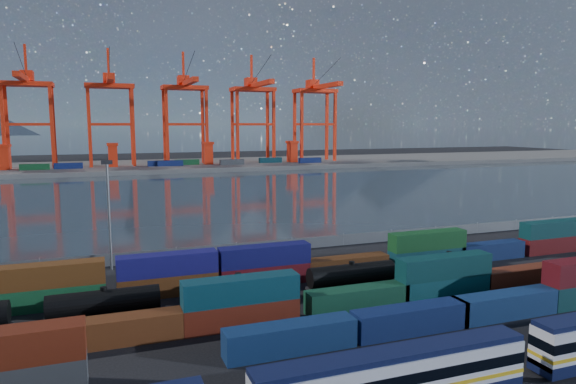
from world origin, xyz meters
name	(u,v)px	position (x,y,z in m)	size (l,w,h in m)	color
ground	(371,301)	(0.00, 0.00, 0.00)	(700.00, 700.00, 0.00)	black
harbor_water	(206,194)	(0.00, 105.00, 0.01)	(700.00, 700.00, 0.00)	#2A353D
far_quay	(165,166)	(0.00, 210.00, 1.00)	(700.00, 70.00, 2.00)	#514F4C
distant_mountains	(128,58)	(63.02, 1600.00, 220.29)	(2470.00, 1100.00, 520.00)	#1E2630
passenger_train	(394,380)	(-10.56, -22.17, 2.43)	(74.80, 2.82, 4.83)	silver
container_row_south	(487,301)	(9.08, -9.91, 2.23)	(141.68, 2.67, 5.68)	#444649
container_row_mid	(429,286)	(6.97, -2.14, 1.80)	(141.65, 2.59, 5.52)	#444549
container_row_north	(279,267)	(-8.26, 11.11, 2.22)	(141.70, 2.57, 5.47)	#0F114C
tanker_string	(174,296)	(-23.48, 4.92, 1.93)	(90.04, 2.69, 3.85)	black
waterfront_fence	(292,244)	(0.00, 28.00, 1.00)	(160.12, 0.12, 2.20)	#595B5E
yard_light_mast	(109,209)	(-30.00, 26.00, 9.30)	(1.60, 0.40, 16.60)	slate
gantry_cranes	(148,96)	(-7.50, 203.48, 35.09)	(197.02, 42.27, 57.24)	red
quay_containers	(145,164)	(-11.00, 195.46, 3.30)	(172.58, 10.99, 2.60)	navy
straddle_carriers	(162,153)	(-2.50, 200.00, 7.82)	(140.00, 7.00, 11.10)	red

